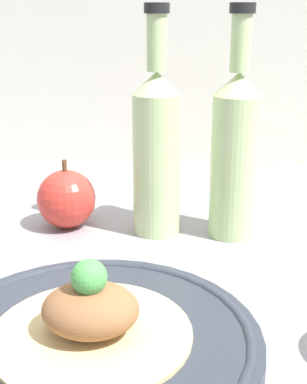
{
  "coord_description": "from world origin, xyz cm",
  "views": [
    {
      "loc": [
        -0.58,
        -47.68,
        27.77
      ],
      "look_at": [
        -5.92,
        4.15,
        10.02
      ],
      "focal_mm": 50.0,
      "sensor_mm": 36.0,
      "label": 1
    }
  ],
  "objects_px": {
    "plated_food": "(91,315)",
    "cider_bottle_right": "(235,150)",
    "cider_bottle_left": "(157,148)",
    "apple": "(66,199)",
    "plate": "(92,341)"
  },
  "relations": [
    {
      "from": "plated_food",
      "to": "cider_bottle_right",
      "type": "bearing_deg",
      "value": 64.38
    },
    {
      "from": "cider_bottle_left",
      "to": "cider_bottle_right",
      "type": "bearing_deg",
      "value": 0.0
    },
    {
      "from": "plated_food",
      "to": "cider_bottle_left",
      "type": "relative_size",
      "value": 0.61
    },
    {
      "from": "cider_bottle_left",
      "to": "apple",
      "type": "height_order",
      "value": "cider_bottle_left"
    },
    {
      "from": "cider_bottle_left",
      "to": "apple",
      "type": "xyz_separation_m",
      "value": [
        -0.12,
        0.0,
        -0.07
      ]
    },
    {
      "from": "cider_bottle_left",
      "to": "apple",
      "type": "distance_m",
      "value": 0.14
    },
    {
      "from": "plate",
      "to": "plated_food",
      "type": "xyz_separation_m",
      "value": [
        0.0,
        -0.0,
        0.03
      ]
    },
    {
      "from": "cider_bottle_right",
      "to": "plate",
      "type": "bearing_deg",
      "value": -115.62
    },
    {
      "from": "cider_bottle_right",
      "to": "apple",
      "type": "xyz_separation_m",
      "value": [
        -0.22,
        0.0,
        -0.07
      ]
    },
    {
      "from": "cider_bottle_right",
      "to": "apple",
      "type": "relative_size",
      "value": 3.07
    },
    {
      "from": "plate",
      "to": "apple",
      "type": "height_order",
      "value": "apple"
    },
    {
      "from": "plated_food",
      "to": "apple",
      "type": "bearing_deg",
      "value": 108.68
    },
    {
      "from": "cider_bottle_right",
      "to": "plated_food",
      "type": "bearing_deg",
      "value": -115.62
    },
    {
      "from": "cider_bottle_right",
      "to": "cider_bottle_left",
      "type": "bearing_deg",
      "value": 180.0
    },
    {
      "from": "plate",
      "to": "plated_food",
      "type": "relative_size",
      "value": 1.7
    }
  ]
}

